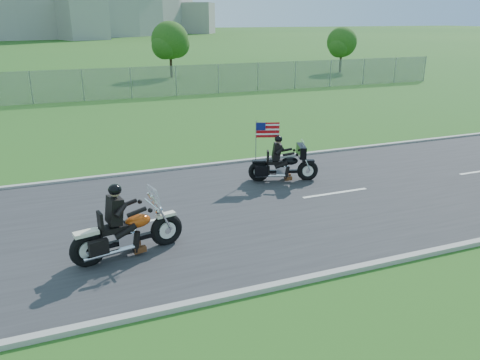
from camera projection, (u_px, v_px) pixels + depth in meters
name	position (u px, v px, depth m)	size (l,w,h in m)	color
ground	(209.00, 213.00, 12.82)	(420.00, 420.00, 0.00)	#1F4F18
road	(209.00, 213.00, 12.81)	(120.00, 8.00, 0.04)	#28282B
curb_north	(174.00, 169.00, 16.36)	(120.00, 0.18, 0.12)	#9E9B93
curb_south	(271.00, 287.00, 9.23)	(120.00, 0.18, 0.12)	#9E9B93
fence	(31.00, 88.00, 28.39)	(60.00, 0.03, 2.00)	gray
tree_fence_near	(170.00, 42.00, 40.32)	(3.52, 3.28, 4.75)	#382316
tree_fence_far	(342.00, 44.00, 44.10)	(3.08, 2.87, 4.20)	#382316
motorcycle_lead	(127.00, 233.00, 10.36)	(2.60, 0.99, 1.76)	black
motorcycle_follow	(283.00, 166.00, 15.12)	(2.22, 1.09, 1.91)	black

